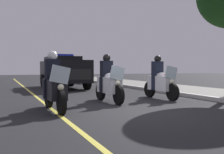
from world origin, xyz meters
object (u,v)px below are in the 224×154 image
at_px(police_motorcycle_lead_left, 54,86).
at_px(police_suv, 64,70).
at_px(police_motorcycle_lead_right, 109,83).
at_px(cyclist_background, 85,73).
at_px(police_motorcycle_trailing, 160,81).

bearing_deg(police_motorcycle_lead_left, police_suv, 165.38).
bearing_deg(police_motorcycle_lead_right, police_suv, -179.92).
distance_m(police_motorcycle_lead_left, cyclist_background, 12.73).
bearing_deg(police_suv, cyclist_background, 146.08).
distance_m(police_motorcycle_lead_right, police_motorcycle_trailing, 2.26).
bearing_deg(police_motorcycle_lead_left, cyclist_background, 158.75).
bearing_deg(police_motorcycle_lead_left, police_motorcycle_lead_right, 117.46).
relative_size(police_motorcycle_lead_right, police_suv, 0.43).
height_order(police_motorcycle_lead_left, police_suv, police_suv).
height_order(police_suv, cyclist_background, police_suv).
height_order(police_motorcycle_lead_right, police_motorcycle_trailing, same).
height_order(police_motorcycle_lead_left, cyclist_background, police_motorcycle_lead_left).
bearing_deg(police_suv, police_motorcycle_lead_left, -14.62).
bearing_deg(police_motorcycle_trailing, police_motorcycle_lead_right, -86.31).
bearing_deg(cyclist_background, police_motorcycle_lead_right, -12.94).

